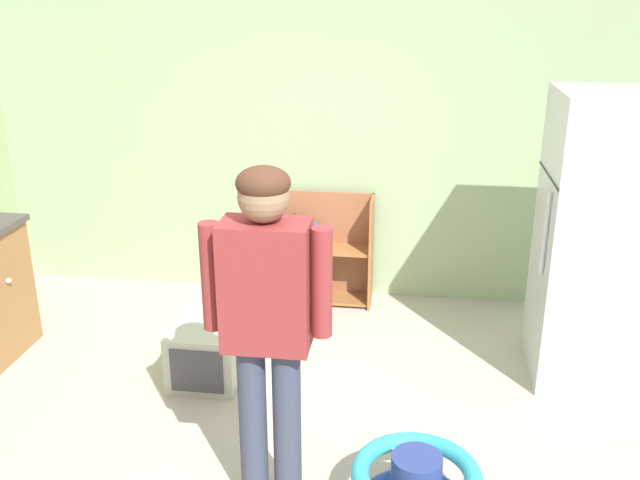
% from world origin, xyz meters
% --- Properties ---
extents(ground_plane, '(12.00, 12.00, 0.00)m').
position_xyz_m(ground_plane, '(0.00, 0.00, 0.00)').
color(ground_plane, '#B0A998').
rests_on(ground_plane, ground).
extents(back_wall, '(5.20, 0.06, 2.70)m').
position_xyz_m(back_wall, '(0.00, 2.33, 1.35)').
color(back_wall, '#98B485').
rests_on(back_wall, ground).
extents(refrigerator, '(0.73, 0.68, 1.78)m').
position_xyz_m(refrigerator, '(1.78, 1.28, 0.89)').
color(refrigerator, '#B7BABF').
rests_on(refrigerator, ground).
extents(bookshelf, '(0.80, 0.28, 0.85)m').
position_xyz_m(bookshelf, '(-0.10, 2.14, 0.37)').
color(bookshelf, '#9D6234').
rests_on(bookshelf, ground).
extents(standing_person, '(0.57, 0.23, 1.65)m').
position_xyz_m(standing_person, '(0.04, -0.17, 1.00)').
color(standing_person, '#393F55').
rests_on(standing_person, ground).
extents(pet_carrier, '(0.42, 0.55, 0.36)m').
position_xyz_m(pet_carrier, '(-0.57, 0.91, 0.18)').
color(pet_carrier, beige).
rests_on(pet_carrier, ground).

